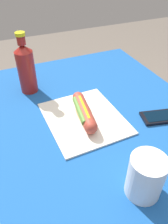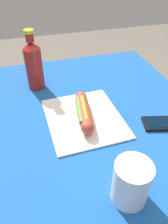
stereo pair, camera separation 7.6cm
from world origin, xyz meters
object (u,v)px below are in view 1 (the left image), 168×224
at_px(hot_dog, 84,112).
at_px(soda_bottle, 26,68).
at_px(cell_phone, 160,117).
at_px(drinking_cup, 144,177).

bearing_deg(hot_dog, soda_bottle, 27.54).
relative_size(hot_dog, soda_bottle, 0.87).
height_order(cell_phone, soda_bottle, soda_bottle).
bearing_deg(soda_bottle, hot_dog, -152.46).
bearing_deg(cell_phone, hot_dog, 67.45).
xyz_separation_m(hot_dog, soda_bottle, (0.26, 0.13, 0.07)).
bearing_deg(hot_dog, cell_phone, -112.55).
relative_size(hot_dog, cell_phone, 1.47).
bearing_deg(drinking_cup, hot_dog, 3.59).
distance_m(hot_dog, drinking_cup, 0.32).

